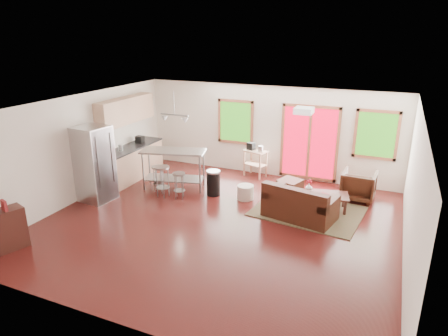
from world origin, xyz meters
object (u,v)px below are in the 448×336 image
at_px(ottoman, 290,186).
at_px(refrigerator, 95,164).
at_px(loveseat, 299,205).
at_px(armchair, 359,184).
at_px(coffee_table, 326,196).
at_px(island, 173,162).
at_px(kitchen_cart, 255,154).
at_px(rug, 308,211).

bearing_deg(ottoman, refrigerator, -151.55).
xyz_separation_m(loveseat, armchair, (1.10, 1.68, 0.08)).
height_order(coffee_table, island, island).
relative_size(armchair, kitchen_cart, 0.83).
height_order(island, kitchen_cart, island).
bearing_deg(loveseat, refrigerator, -157.61).
bearing_deg(rug, refrigerator, -164.73).
bearing_deg(refrigerator, kitchen_cart, 51.86).
bearing_deg(loveseat, island, -176.37).
xyz_separation_m(armchair, island, (-4.62, -1.18, 0.32)).
height_order(rug, coffee_table, coffee_table).
relative_size(ottoman, island, 0.30).
bearing_deg(ottoman, island, -162.62).
bearing_deg(rug, coffee_table, 36.42).
height_order(loveseat, ottoman, loveseat).
xyz_separation_m(armchair, refrigerator, (-6.01, -2.60, 0.53)).
bearing_deg(kitchen_cart, armchair, -10.95).
xyz_separation_m(rug, island, (-3.63, 0.05, 0.72)).
height_order(armchair, refrigerator, refrigerator).
bearing_deg(ottoman, loveseat, -67.98).
xyz_separation_m(ottoman, refrigerator, (-4.33, -2.35, 0.76)).
distance_m(rug, armchair, 1.63).
height_order(coffee_table, refrigerator, refrigerator).
bearing_deg(armchair, loveseat, 59.16).
height_order(loveseat, kitchen_cart, kitchen_cart).
bearing_deg(armchair, rug, 53.77).
bearing_deg(kitchen_cart, island, -133.81).
distance_m(loveseat, refrigerator, 5.03).
xyz_separation_m(rug, coffee_table, (0.36, 0.27, 0.33)).
bearing_deg(rug, loveseat, -104.50).
xyz_separation_m(rug, armchair, (0.99, 1.23, 0.40)).
height_order(loveseat, island, island).
distance_m(coffee_table, refrigerator, 5.66).
bearing_deg(island, rug, -0.84).
bearing_deg(loveseat, armchair, 68.41).
relative_size(ottoman, refrigerator, 0.28).
relative_size(loveseat, refrigerator, 0.90).
bearing_deg(island, ottoman, 17.38).
relative_size(coffee_table, ottoman, 2.06).
height_order(rug, refrigerator, refrigerator).
distance_m(loveseat, kitchen_cart, 2.93).
bearing_deg(coffee_table, ottoman, 146.02).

